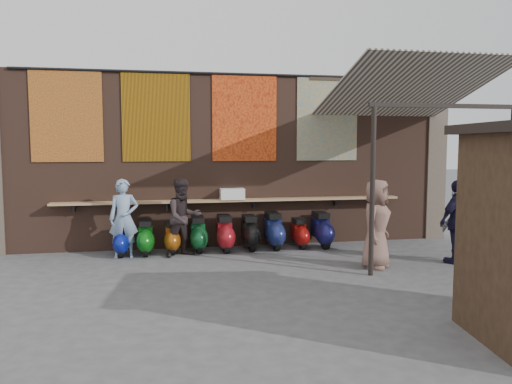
{
  "coord_description": "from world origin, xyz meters",
  "views": [
    {
      "loc": [
        -1.66,
        -8.95,
        2.37
      ],
      "look_at": [
        0.32,
        1.2,
        1.39
      ],
      "focal_mm": 35.0,
      "sensor_mm": 36.0,
      "label": 1
    }
  ],
  "objects_px": {
    "scooter_stool_4": "(225,234)",
    "diner_left": "(124,218)",
    "scooter_stool_7": "(299,233)",
    "scooter_stool_8": "(322,230)",
    "scooter_stool_6": "(274,231)",
    "scooter_stool_2": "(172,237)",
    "diner_right": "(184,217)",
    "scooter_stool_0": "(122,240)",
    "scooter_stool_1": "(146,238)",
    "scooter_stool_5": "(250,233)",
    "shopper_tan": "(376,224)",
    "shopper_navy": "(458,222)",
    "scooter_stool_3": "(198,234)",
    "shopper_grey": "(475,216)",
    "shelf_box": "(232,194)"
  },
  "relations": [
    {
      "from": "scooter_stool_4",
      "to": "diner_left",
      "type": "bearing_deg",
      "value": -174.6
    },
    {
      "from": "scooter_stool_7",
      "to": "scooter_stool_8",
      "type": "height_order",
      "value": "scooter_stool_8"
    },
    {
      "from": "scooter_stool_6",
      "to": "scooter_stool_2",
      "type": "bearing_deg",
      "value": -179.33
    },
    {
      "from": "diner_right",
      "to": "scooter_stool_6",
      "type": "bearing_deg",
      "value": -13.5
    },
    {
      "from": "scooter_stool_6",
      "to": "scooter_stool_7",
      "type": "height_order",
      "value": "scooter_stool_6"
    },
    {
      "from": "scooter_stool_7",
      "to": "scooter_stool_0",
      "type": "bearing_deg",
      "value": -179.01
    },
    {
      "from": "scooter_stool_1",
      "to": "scooter_stool_6",
      "type": "xyz_separation_m",
      "value": [
        2.87,
        0.08,
        0.04
      ]
    },
    {
      "from": "diner_left",
      "to": "scooter_stool_5",
      "type": "bearing_deg",
      "value": 2.79
    },
    {
      "from": "scooter_stool_1",
      "to": "scooter_stool_6",
      "type": "relative_size",
      "value": 0.9
    },
    {
      "from": "shopper_tan",
      "to": "scooter_stool_8",
      "type": "bearing_deg",
      "value": 50.99
    },
    {
      "from": "scooter_stool_5",
      "to": "shopper_navy",
      "type": "height_order",
      "value": "shopper_navy"
    },
    {
      "from": "scooter_stool_5",
      "to": "scooter_stool_1",
      "type": "bearing_deg",
      "value": -178.14
    },
    {
      "from": "scooter_stool_5",
      "to": "scooter_stool_6",
      "type": "distance_m",
      "value": 0.55
    },
    {
      "from": "scooter_stool_3",
      "to": "diner_left",
      "type": "xyz_separation_m",
      "value": [
        -1.58,
        -0.27,
        0.45
      ]
    },
    {
      "from": "scooter_stool_2",
      "to": "shopper_grey",
      "type": "bearing_deg",
      "value": -19.64
    },
    {
      "from": "scooter_stool_3",
      "to": "scooter_stool_6",
      "type": "xyz_separation_m",
      "value": [
        1.73,
        -0.01,
        0.03
      ]
    },
    {
      "from": "shelf_box",
      "to": "diner_right",
      "type": "height_order",
      "value": "diner_right"
    },
    {
      "from": "scooter_stool_2",
      "to": "shopper_navy",
      "type": "distance_m",
      "value": 5.98
    },
    {
      "from": "shelf_box",
      "to": "scooter_stool_5",
      "type": "relative_size",
      "value": 0.68
    },
    {
      "from": "shelf_box",
      "to": "scooter_stool_3",
      "type": "xyz_separation_m",
      "value": [
        -0.81,
        -0.26,
        -0.86
      ]
    },
    {
      "from": "scooter_stool_0",
      "to": "scooter_stool_8",
      "type": "distance_m",
      "value": 4.5
    },
    {
      "from": "scooter_stool_6",
      "to": "scooter_stool_8",
      "type": "height_order",
      "value": "scooter_stool_6"
    },
    {
      "from": "scooter_stool_2",
      "to": "scooter_stool_6",
      "type": "bearing_deg",
      "value": 0.67
    },
    {
      "from": "shopper_navy",
      "to": "scooter_stool_4",
      "type": "bearing_deg",
      "value": -43.01
    },
    {
      "from": "scooter_stool_2",
      "to": "diner_right",
      "type": "height_order",
      "value": "diner_right"
    },
    {
      "from": "scooter_stool_3",
      "to": "scooter_stool_8",
      "type": "bearing_deg",
      "value": -1.21
    },
    {
      "from": "scooter_stool_2",
      "to": "shopper_tan",
      "type": "height_order",
      "value": "shopper_tan"
    },
    {
      "from": "shelf_box",
      "to": "scooter_stool_4",
      "type": "distance_m",
      "value": 0.94
    },
    {
      "from": "scooter_stool_5",
      "to": "diner_right",
      "type": "xyz_separation_m",
      "value": [
        -1.51,
        -0.37,
        0.45
      ]
    },
    {
      "from": "shopper_navy",
      "to": "shopper_grey",
      "type": "bearing_deg",
      "value": 151.05
    },
    {
      "from": "scooter_stool_6",
      "to": "scooter_stool_7",
      "type": "bearing_deg",
      "value": -1.24
    },
    {
      "from": "scooter_stool_5",
      "to": "scooter_stool_7",
      "type": "bearing_deg",
      "value": -0.43
    },
    {
      "from": "diner_right",
      "to": "scooter_stool_5",
      "type": "bearing_deg",
      "value": -9.96
    },
    {
      "from": "scooter_stool_8",
      "to": "scooter_stool_7",
      "type": "bearing_deg",
      "value": 175.89
    },
    {
      "from": "diner_right",
      "to": "diner_left",
      "type": "bearing_deg",
      "value": 150.67
    },
    {
      "from": "scooter_stool_1",
      "to": "scooter_stool_2",
      "type": "bearing_deg",
      "value": 5.29
    },
    {
      "from": "scooter_stool_0",
      "to": "shopper_navy",
      "type": "height_order",
      "value": "shopper_navy"
    },
    {
      "from": "scooter_stool_3",
      "to": "scooter_stool_6",
      "type": "distance_m",
      "value": 1.73
    },
    {
      "from": "scooter_stool_3",
      "to": "shelf_box",
      "type": "bearing_deg",
      "value": 17.6
    },
    {
      "from": "shopper_tan",
      "to": "scooter_stool_4",
      "type": "bearing_deg",
      "value": 92.32
    },
    {
      "from": "scooter_stool_1",
      "to": "scooter_stool_7",
      "type": "height_order",
      "value": "scooter_stool_1"
    },
    {
      "from": "scooter_stool_3",
      "to": "scooter_stool_4",
      "type": "relative_size",
      "value": 0.97
    },
    {
      "from": "scooter_stool_0",
      "to": "scooter_stool_6",
      "type": "xyz_separation_m",
      "value": [
        3.37,
        0.08,
        0.07
      ]
    },
    {
      "from": "scooter_stool_0",
      "to": "scooter_stool_5",
      "type": "distance_m",
      "value": 2.82
    },
    {
      "from": "scooter_stool_0",
      "to": "scooter_stool_3",
      "type": "relative_size",
      "value": 0.87
    },
    {
      "from": "scooter_stool_1",
      "to": "diner_left",
      "type": "height_order",
      "value": "diner_left"
    },
    {
      "from": "scooter_stool_7",
      "to": "scooter_stool_2",
      "type": "bearing_deg",
      "value": -179.73
    },
    {
      "from": "shelf_box",
      "to": "diner_left",
      "type": "distance_m",
      "value": 2.48
    },
    {
      "from": "scooter_stool_4",
      "to": "shopper_tan",
      "type": "bearing_deg",
      "value": -37.94
    },
    {
      "from": "scooter_stool_6",
      "to": "diner_right",
      "type": "bearing_deg",
      "value": -169.6
    }
  ]
}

